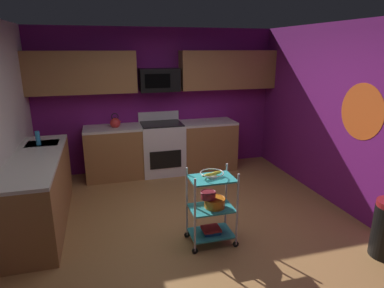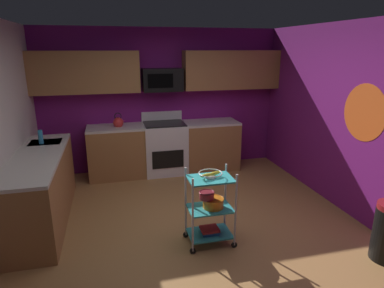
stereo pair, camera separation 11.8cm
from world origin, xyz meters
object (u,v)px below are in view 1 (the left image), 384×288
Objects in this scene: microwave at (159,80)px; book_stack at (211,230)px; oven_range at (162,148)px; mixing_bowl_small at (208,195)px; mixing_bowl_large at (215,202)px; kettle at (115,123)px; fruit_bowl at (212,174)px; dish_soap_bottle at (38,138)px; rolling_cart at (211,208)px.

book_stack is at bearing -87.36° from microwave.
book_stack is (0.12, -2.46, -0.32)m from oven_range.
mixing_bowl_small is (0.08, -2.55, -1.08)m from microwave.
kettle reaches higher than mixing_bowl_large.
oven_range is at bearing -89.74° from microwave.
kettle is (-0.89, 2.44, 0.38)m from mixing_bowl_small.
fruit_bowl is 1.49× the size of mixing_bowl_small.
microwave is 2.25m from dish_soap_bottle.
rolling_cart is 3.47× the size of kettle.
book_stack is at bearing -69.31° from kettle.
kettle reaches higher than oven_range.
oven_range is 1.20× the size of rolling_cart.
fruit_bowl is at bearing -87.36° from microwave.
rolling_cart is at bearing -180.00° from mixing_bowl_large.
oven_range is at bearing 91.89° from mixing_bowl_small.
kettle reaches higher than rolling_cart.
dish_soap_bottle is at bearing 141.47° from book_stack.
fruit_bowl is 0.36m from mixing_bowl_large.
mixing_bowl_large is (0.16, -2.57, -1.18)m from microwave.
oven_range is 4.04× the size of fruit_bowl.
mixing_bowl_small is at bearing -38.84° from dish_soap_bottle.
mixing_bowl_large is at bearing -38.01° from dish_soap_bottle.
rolling_cart is 0.17m from mixing_bowl_small.
oven_range reaches higher than mixing_bowl_large.
mixing_bowl_small is at bearing -69.97° from kettle.
mixing_bowl_large is 2.68m from kettle.
dish_soap_bottle is (-2.01, 1.61, 0.40)m from mixing_bowl_small.
rolling_cart is 0.08m from mixing_bowl_large.
book_stack is at bearing -18.08° from mixing_bowl_small.
kettle reaches higher than book_stack.
mixing_bowl_large is (0.04, 0.00, 0.07)m from rolling_cart.
oven_range is at bearing 92.74° from rolling_cart.
microwave is at bearing 90.26° from oven_range.
kettle is 1.32× the size of dish_soap_bottle.
fruit_bowl is 0.71m from book_stack.
rolling_cart reaches higher than mixing_bowl_small.
fruit_bowl is at bearing -87.26° from oven_range.
kettle is at bearing 110.69° from rolling_cart.
oven_range is 1.57× the size of microwave.
rolling_cart is at bearing -69.31° from kettle.
oven_range is at bearing 92.74° from fruit_bowl.
microwave reaches higher than fruit_bowl.
kettle is (-0.97, 2.46, 0.48)m from mixing_bowl_large.
oven_range is at bearing 92.74° from book_stack.
oven_range is 2.50m from fruit_bowl.
fruit_bowl reaches higher than book_stack.
mixing_bowl_large is 1.26× the size of dish_soap_bottle.
dish_soap_bottle is at bearing 141.47° from fruit_bowl.
oven_range is 2.17m from dish_soap_bottle.
fruit_bowl is 2.63m from kettle.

